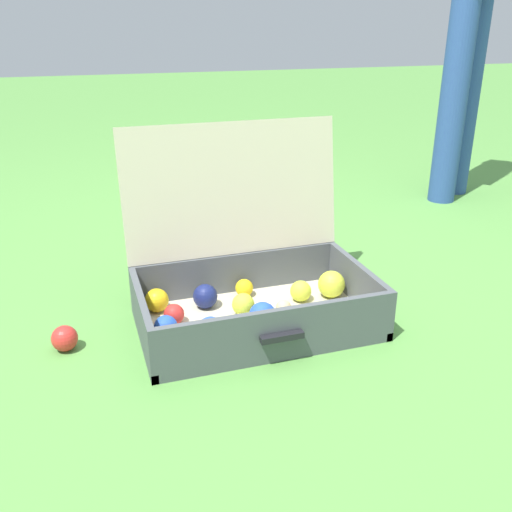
% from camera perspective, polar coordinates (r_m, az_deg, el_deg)
% --- Properties ---
extents(ground_plane, '(16.00, 16.00, 0.00)m').
position_cam_1_polar(ground_plane, '(1.61, 2.88, -6.84)').
color(ground_plane, '#569342').
extents(open_suitcase, '(0.64, 0.48, 0.52)m').
position_cam_1_polar(open_suitcase, '(1.59, -0.79, -2.50)').
color(open_suitcase, beige).
rests_on(open_suitcase, ground).
extents(stray_ball_on_grass, '(0.07, 0.07, 0.07)m').
position_cam_1_polar(stray_ball_on_grass, '(1.56, -18.63, -7.82)').
color(stray_ball_on_grass, red).
rests_on(stray_ball_on_grass, ground).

